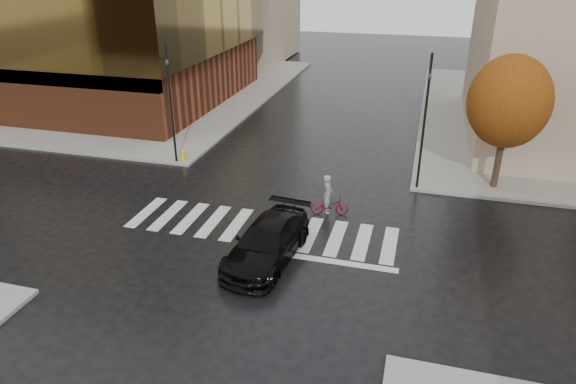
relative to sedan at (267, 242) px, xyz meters
name	(u,v)px	position (x,y,z in m)	size (l,w,h in m)	color
ground	(257,233)	(-1.03, 1.80, -0.75)	(120.00, 120.00, 0.00)	black
sidewalk_nw	(106,87)	(-22.03, 22.80, -0.68)	(30.00, 30.00, 0.15)	gray
crosswalk	(261,228)	(-1.03, 2.30, -0.75)	(12.00, 3.00, 0.01)	silver
tree_ne_a	(509,102)	(8.97, 9.20, 3.70)	(3.80, 3.80, 6.50)	black
sedan	(267,242)	(0.00, 0.00, 0.00)	(2.11, 5.19, 1.51)	black
cyclist	(329,201)	(1.54, 4.30, -0.10)	(1.77, 0.93, 1.92)	maroon
traffic_light_nw	(170,97)	(-7.90, 8.10, 3.03)	(0.20, 0.19, 6.51)	black
traffic_light_ne	(425,116)	(5.27, 8.10, 3.07)	(0.19, 0.20, 6.57)	black
fire_hydrant	(184,154)	(-7.53, 8.30, -0.24)	(0.24, 0.24, 0.67)	yellow
manhole	(279,223)	(-0.37, 2.94, -0.75)	(0.56, 0.56, 0.01)	#403717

